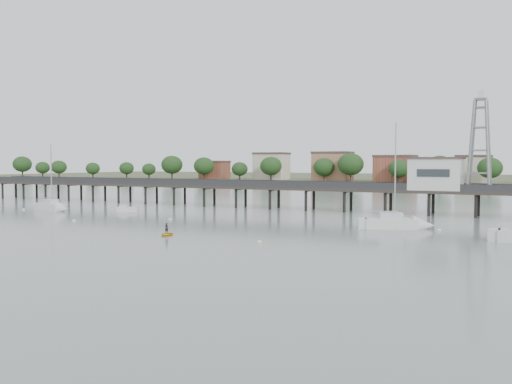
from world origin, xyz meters
TOP-DOWN VIEW (x-y plane):
  - ground_plane at (0.00, 0.00)m, footprint 500.00×500.00m
  - pier at (0.00, 60.00)m, footprint 150.00×5.00m
  - pier_building at (25.00, 60.00)m, footprint 8.40×5.40m
  - lattice_tower at (31.50, 60.00)m, footprint 3.20×3.20m
  - sailboat_c at (24.48, 38.59)m, footprint 9.01×5.32m
  - sailboat_b at (-35.21, 37.81)m, footprint 7.56×3.30m
  - white_tender at (-22.98, 42.34)m, footprint 3.78×2.79m
  - yellow_dinghy at (1.64, 19.50)m, footprint 1.79×0.90m
  - dinghy_occupant at (1.64, 19.50)m, footprint 0.74×1.30m
  - mooring_buoys at (3.03, 31.26)m, footprint 87.52×19.92m
  - far_shore at (0.36, 239.58)m, footprint 500.00×170.00m

SIDE VIEW (x-z plane):
  - ground_plane at x=0.00m, z-range 0.00..0.00m
  - yellow_dinghy at x=1.64m, z-range -1.20..1.20m
  - dinghy_occupant at x=1.64m, z-range -0.15..0.15m
  - mooring_buoys at x=3.03m, z-range -0.12..0.28m
  - white_tender at x=-22.98m, z-range -0.26..1.10m
  - sailboat_c at x=24.48m, z-range -6.50..7.77m
  - sailboat_b at x=-35.21m, z-range -5.44..6.73m
  - far_shore at x=0.36m, z-range -4.25..6.15m
  - pier at x=0.00m, z-range 1.04..6.54m
  - pier_building at x=25.00m, z-range 4.02..9.32m
  - lattice_tower at x=31.50m, z-range 3.35..18.85m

